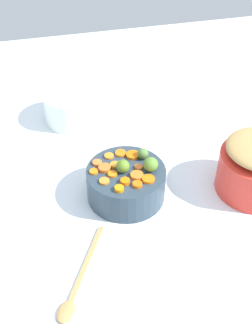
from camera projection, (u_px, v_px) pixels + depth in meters
name	position (u px, v px, depth m)	size (l,w,h in m)	color
tabletop	(122.00, 201.00, 1.31)	(2.40, 2.40, 0.02)	white
serving_bowl_carrots	(126.00, 183.00, 1.28)	(0.23, 0.23, 0.10)	#2D3E4C
carrot_slice_0	(113.00, 175.00, 1.23)	(0.03, 0.03, 0.01)	orange
carrot_slice_1	(104.00, 181.00, 1.21)	(0.03, 0.03, 0.01)	orange
carrot_slice_2	(105.00, 168.00, 1.25)	(0.04, 0.04, 0.01)	orange
carrot_slice_3	(119.00, 189.00, 1.19)	(0.03, 0.03, 0.01)	orange
carrot_slice_4	(124.00, 182.00, 1.21)	(0.03, 0.03, 0.01)	orange
carrot_slice_5	(137.00, 184.00, 1.20)	(0.03, 0.03, 0.01)	orange
carrot_slice_6	(97.00, 163.00, 1.27)	(0.03, 0.03, 0.01)	orange
carrot_slice_7	(121.00, 153.00, 1.31)	(0.03, 0.03, 0.01)	orange
carrot_slice_8	(137.00, 175.00, 1.23)	(0.04, 0.04, 0.01)	orange
carrot_slice_9	(133.00, 155.00, 1.30)	(0.04, 0.04, 0.01)	orange
carrot_slice_10	(109.00, 156.00, 1.30)	(0.03, 0.03, 0.01)	orange
carrot_slice_11	(115.00, 165.00, 1.26)	(0.03, 0.03, 0.01)	orange
carrot_slice_12	(139.00, 167.00, 1.26)	(0.02, 0.02, 0.01)	orange
carrot_slice_13	(148.00, 179.00, 1.22)	(0.04, 0.04, 0.01)	orange
carrot_slice_14	(94.00, 171.00, 1.24)	(0.03, 0.03, 0.01)	orange
brussels_sprout_0	(123.00, 166.00, 1.24)	(0.04, 0.04, 0.04)	#597F27
brussels_sprout_1	(143.00, 154.00, 1.28)	(0.03, 0.03, 0.03)	#567C3A
brussels_sprout_2	(151.00, 164.00, 1.24)	(0.04, 0.04, 0.04)	#5B8630
wooden_spoon	(76.00, 289.00, 1.06)	(0.28, 0.17, 0.01)	tan
casserole_dish	(72.00, 107.00, 1.59)	(0.20, 0.20, 0.11)	white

